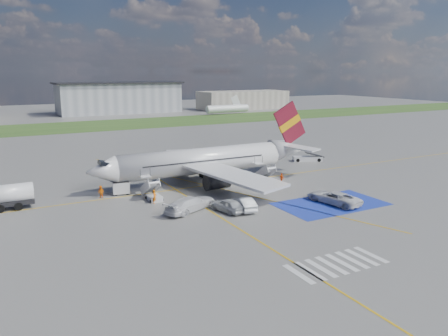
# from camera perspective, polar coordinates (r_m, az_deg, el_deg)

# --- Properties ---
(ground) EXTENTS (400.00, 400.00, 0.00)m
(ground) POSITION_cam_1_polar(r_m,az_deg,el_deg) (55.26, 3.20, -5.09)
(ground) COLOR #60605E
(ground) RESTS_ON ground
(grass_strip) EXTENTS (400.00, 30.00, 0.01)m
(grass_strip) POSITION_cam_1_polar(r_m,az_deg,el_deg) (143.56, -17.02, 5.29)
(grass_strip) COLOR #2D4C1E
(grass_strip) RESTS_ON ground
(taxiway_line_main) EXTENTS (120.00, 0.20, 0.01)m
(taxiway_line_main) POSITION_cam_1_polar(r_m,az_deg,el_deg) (65.39, -2.28, -2.28)
(taxiway_line_main) COLOR gold
(taxiway_line_main) RESTS_ON ground
(taxiway_line_cross) EXTENTS (0.20, 60.00, 0.01)m
(taxiway_line_cross) POSITION_cam_1_polar(r_m,az_deg,el_deg) (44.78, 4.40, -9.40)
(taxiway_line_cross) COLOR gold
(taxiway_line_cross) RESTS_ON ground
(taxiway_line_diag) EXTENTS (20.71, 56.45, 0.01)m
(taxiway_line_diag) POSITION_cam_1_polar(r_m,az_deg,el_deg) (65.39, -2.28, -2.28)
(taxiway_line_diag) COLOR gold
(taxiway_line_diag) RESTS_ON ground
(staging_box) EXTENTS (14.00, 8.00, 0.01)m
(staging_box) POSITION_cam_1_polar(r_m,az_deg,el_deg) (57.98, 13.78, -4.58)
(staging_box) COLOR #1B32A6
(staging_box) RESTS_ON ground
(crosswalk) EXTENTS (9.00, 4.00, 0.01)m
(crosswalk) POSITION_cam_1_polar(r_m,az_deg,el_deg) (40.81, 14.50, -12.04)
(crosswalk) COLOR silver
(crosswalk) RESTS_ON ground
(terminal_centre) EXTENTS (48.00, 18.00, 12.00)m
(terminal_centre) POSITION_cam_1_polar(r_m,az_deg,el_deg) (186.39, -13.54, 8.87)
(terminal_centre) COLOR gray
(terminal_centre) RESTS_ON ground
(terminal_east) EXTENTS (40.00, 16.00, 8.00)m
(terminal_east) POSITION_cam_1_polar(r_m,az_deg,el_deg) (201.43, 2.49, 8.88)
(terminal_east) COLOR gray
(terminal_east) RESTS_ON ground
(airliner) EXTENTS (36.81, 32.95, 11.92)m
(airliner) POSITION_cam_1_polar(r_m,az_deg,el_deg) (67.01, -1.90, 1.06)
(airliner) COLOR silver
(airliner) RESTS_ON ground
(airstairs_fwd) EXTENTS (1.90, 5.20, 3.60)m
(airstairs_fwd) POSITION_cam_1_polar(r_m,az_deg,el_deg) (58.80, -9.23, -3.51)
(airstairs_fwd) COLOR silver
(airstairs_fwd) RESTS_ON ground
(airstairs_aft) EXTENTS (1.90, 5.20, 3.60)m
(airstairs_aft) POSITION_cam_1_polar(r_m,az_deg,el_deg) (66.85, 5.91, -1.47)
(airstairs_aft) COLOR silver
(airstairs_aft) RESTS_ON ground
(gpu_cart) EXTENTS (2.46, 1.82, 1.87)m
(gpu_cart) POSITION_cam_1_polar(r_m,az_deg,el_deg) (62.11, -13.28, -2.61)
(gpu_cart) COLOR silver
(gpu_cart) RESTS_ON ground
(belt_loader) EXTENTS (5.94, 3.95, 1.74)m
(belt_loader) POSITION_cam_1_polar(r_m,az_deg,el_deg) (84.51, 10.88, 1.19)
(belt_loader) COLOR silver
(belt_loader) RESTS_ON ground
(car_silver_a) EXTENTS (3.01, 5.14, 1.64)m
(car_silver_a) POSITION_cam_1_polar(r_m,az_deg,el_deg) (53.09, 0.48, -4.88)
(car_silver_a) COLOR silver
(car_silver_a) RESTS_ON ground
(car_silver_b) EXTENTS (2.51, 5.10, 1.61)m
(car_silver_b) POSITION_cam_1_polar(r_m,az_deg,el_deg) (53.85, 2.64, -4.66)
(car_silver_b) COLOR silver
(car_silver_b) RESTS_ON ground
(van_white_a) EXTENTS (3.65, 6.12, 2.15)m
(van_white_a) POSITION_cam_1_polar(r_m,az_deg,el_deg) (58.06, 14.12, -3.48)
(van_white_a) COLOR silver
(van_white_a) RESTS_ON ground
(van_white_b) EXTENTS (6.37, 4.75, 2.32)m
(van_white_b) POSITION_cam_1_polar(r_m,az_deg,el_deg) (53.63, -4.37, -4.36)
(van_white_b) COLOR silver
(van_white_b) RESTS_ON ground
(crew_fwd) EXTENTS (0.77, 0.77, 1.80)m
(crew_fwd) POSITION_cam_1_polar(r_m,az_deg,el_deg) (57.06, -9.05, -3.71)
(crew_fwd) COLOR orange
(crew_fwd) RESTS_ON ground
(crew_nose) EXTENTS (1.04, 1.08, 1.75)m
(crew_nose) POSITION_cam_1_polar(r_m,az_deg,el_deg) (60.82, -15.77, -3.05)
(crew_nose) COLOR orange
(crew_nose) RESTS_ON ground
(crew_aft) EXTENTS (0.50, 0.98, 1.61)m
(crew_aft) POSITION_cam_1_polar(r_m,az_deg,el_deg) (66.76, 7.53, -1.36)
(crew_aft) COLOR #FF5D0D
(crew_aft) RESTS_ON ground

